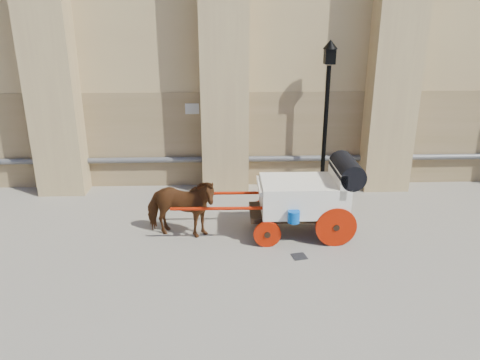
{
  "coord_description": "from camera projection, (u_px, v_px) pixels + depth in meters",
  "views": [
    {
      "loc": [
        -1.05,
        -10.24,
        5.34
      ],
      "look_at": [
        -0.67,
        0.37,
        1.47
      ],
      "focal_mm": 35.0,
      "sensor_mm": 36.0,
      "label": 1
    }
  ],
  "objects": [
    {
      "name": "horse",
      "position": [
        180.0,
        207.0,
        11.46
      ],
      "size": [
        1.99,
        1.22,
        1.56
      ],
      "primitive_type": "imported",
      "rotation": [
        0.0,
        0.0,
        1.36
      ],
      "color": "#5C3216",
      "rests_on": "ground"
    },
    {
      "name": "carriage",
      "position": [
        309.0,
        194.0,
        11.5
      ],
      "size": [
        4.57,
        1.62,
        2.0
      ],
      "rotation": [
        0.0,
        0.0,
        -0.01
      ],
      "color": "black",
      "rests_on": "ground"
    },
    {
      "name": "ground",
      "position": [
        268.0,
        241.0,
        11.47
      ],
      "size": [
        90.0,
        90.0,
        0.0
      ],
      "primitive_type": "plane",
      "color": "gray",
      "rests_on": "ground"
    },
    {
      "name": "drain_grate_near",
      "position": [
        299.0,
        256.0,
        10.75
      ],
      "size": [
        0.38,
        0.38,
        0.01
      ],
      "primitive_type": "cube",
      "rotation": [
        0.0,
        0.0,
        0.21
      ],
      "color": "black",
      "rests_on": "ground"
    },
    {
      "name": "street_lamp",
      "position": [
        326.0,
        114.0,
        13.82
      ],
      "size": [
        0.43,
        0.43,
        4.56
      ],
      "color": "black",
      "rests_on": "ground"
    }
  ]
}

